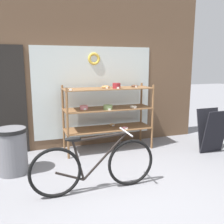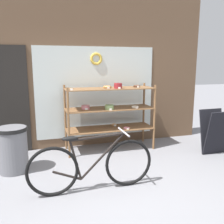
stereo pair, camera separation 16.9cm
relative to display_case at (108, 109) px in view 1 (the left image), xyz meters
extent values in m
plane|color=gray|center=(-0.38, -1.97, -0.86)|extent=(30.00, 30.00, 0.00)
cube|color=brown|center=(-0.38, 0.44, 0.88)|extent=(5.27, 0.08, 3.48)
cube|color=silver|center=(-0.18, 0.40, 0.29)|extent=(2.55, 0.02, 1.90)
cube|color=black|center=(-1.98, 0.39, 0.19)|extent=(0.84, 0.03, 2.10)
torus|color=gold|center=(-0.18, 0.38, 0.99)|extent=(0.26, 0.06, 0.26)
cylinder|color=brown|center=(-0.87, -0.26, -0.19)|extent=(0.04, 0.04, 1.33)
cylinder|color=brown|center=(0.87, -0.26, -0.19)|extent=(0.04, 0.04, 1.33)
cylinder|color=brown|center=(-0.87, 0.28, -0.19)|extent=(0.04, 0.04, 1.33)
cylinder|color=brown|center=(0.87, 0.28, -0.19)|extent=(0.04, 0.04, 1.33)
cube|color=brown|center=(0.00, 0.01, -0.41)|extent=(1.79, 0.58, 0.02)
cube|color=brown|center=(0.00, 0.01, 0.00)|extent=(1.79, 0.58, 0.02)
cube|color=brown|center=(0.00, 0.01, 0.41)|extent=(1.79, 0.58, 0.02)
torus|color=tan|center=(0.14, 0.17, -0.39)|extent=(0.12, 0.12, 0.04)
cube|color=white|center=(0.14, 0.10, -0.39)|extent=(0.05, 0.00, 0.04)
cylinder|color=pink|center=(-0.49, 0.03, 0.05)|extent=(0.16, 0.16, 0.08)
cube|color=white|center=(-0.49, -0.05, 0.03)|extent=(0.05, 0.00, 0.04)
torus|color=pink|center=(0.30, -0.16, -0.39)|extent=(0.13, 0.13, 0.03)
cube|color=white|center=(0.30, -0.23, -0.39)|extent=(0.05, 0.00, 0.04)
cylinder|color=maroon|center=(0.13, -0.12, 0.47)|extent=(0.16, 0.16, 0.10)
cube|color=white|center=(0.13, -0.20, 0.43)|extent=(0.05, 0.00, 0.04)
torus|color=#4C2D1E|center=(0.58, 0.02, 0.44)|extent=(0.14, 0.14, 0.04)
cube|color=white|center=(0.58, -0.06, 0.43)|extent=(0.05, 0.00, 0.04)
torus|color=#B27A42|center=(-0.05, 0.01, 0.44)|extent=(0.16, 0.16, 0.05)
cube|color=white|center=(-0.05, -0.08, 0.43)|extent=(0.05, 0.00, 0.04)
torus|color=beige|center=(0.50, -0.13, 0.03)|extent=(0.14, 0.14, 0.04)
cube|color=white|center=(0.50, -0.21, 0.03)|extent=(0.05, 0.00, 0.04)
ellipsoid|color=brown|center=(-0.80, -0.19, 0.44)|extent=(0.07, 0.06, 0.05)
cube|color=white|center=(-0.80, -0.23, 0.43)|extent=(0.05, 0.00, 0.04)
cylinder|color=#7A995B|center=(-0.05, -0.14, 0.06)|extent=(0.18, 0.18, 0.09)
cube|color=white|center=(-0.05, -0.24, 0.03)|extent=(0.05, 0.00, 0.04)
torus|color=black|center=(-1.26, -1.59, -0.51)|extent=(0.70, 0.05, 0.70)
torus|color=black|center=(-0.19, -1.60, -0.51)|extent=(0.70, 0.05, 0.70)
cylinder|color=black|center=(-0.57, -1.59, -0.36)|extent=(0.64, 0.04, 0.63)
cylinder|color=black|center=(-0.64, -1.59, -0.08)|extent=(0.75, 0.04, 0.07)
cylinder|color=black|center=(-0.95, -1.59, -0.38)|extent=(0.17, 0.03, 0.57)
cylinder|color=black|center=(-1.07, -1.59, -0.59)|extent=(0.39, 0.03, 0.19)
ellipsoid|color=black|center=(-1.02, -1.59, -0.07)|extent=(0.22, 0.09, 0.06)
cylinder|color=#B2B2B7|center=(-0.27, -1.60, -0.04)|extent=(0.03, 0.46, 0.02)
cube|color=black|center=(1.90, -0.93, -0.42)|extent=(0.52, 0.21, 0.86)
cube|color=black|center=(1.89, -0.75, -0.42)|extent=(0.52, 0.21, 0.86)
cylinder|color=slate|center=(-1.83, -0.59, -0.48)|extent=(0.47, 0.47, 0.75)
cylinder|color=black|center=(-1.83, -0.59, -0.14)|extent=(0.50, 0.50, 0.06)
camera|label=1|loc=(-1.55, -4.72, 0.90)|focal=40.00mm
camera|label=2|loc=(-1.39, -4.77, 0.90)|focal=40.00mm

